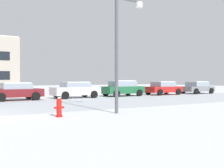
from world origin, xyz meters
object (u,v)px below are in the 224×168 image
at_px(parked_car_gray, 197,87).
at_px(parked_car_white, 75,90).
at_px(fire_hydrant, 59,107).
at_px(street_lamp, 121,42).
at_px(parked_car_maroon, 16,91).
at_px(parked_car_red, 163,88).
at_px(parked_car_green, 123,88).

bearing_deg(parked_car_gray, parked_car_white, 179.60).
bearing_deg(parked_car_gray, fire_hydrant, -152.29).
xyz_separation_m(street_lamp, parked_car_white, (2.42, 11.01, -2.69)).
xyz_separation_m(street_lamp, parked_car_maroon, (-2.57, 10.95, -2.71)).
height_order(parked_car_white, parked_car_gray, parked_car_white).
bearing_deg(fire_hydrant, parked_car_white, 63.19).
bearing_deg(parked_car_red, fire_hydrant, -144.93).
xyz_separation_m(fire_hydrant, parked_car_maroon, (0.49, 10.78, 0.28)).
bearing_deg(parked_car_green, parked_car_white, -177.80).
xyz_separation_m(parked_car_maroon, parked_car_white, (4.98, 0.06, 0.02)).
height_order(street_lamp, parked_car_maroon, street_lamp).
distance_m(fire_hydrant, parked_car_green, 15.20).
relative_size(street_lamp, parked_car_white, 1.33).
distance_m(fire_hydrant, parked_car_maroon, 10.79).
relative_size(fire_hydrant, parked_car_gray, 0.21).
bearing_deg(parked_car_maroon, parked_car_green, 1.43).
bearing_deg(parked_car_white, parked_car_gray, -0.40).
bearing_deg(street_lamp, parked_car_green, 56.53).
height_order(parked_car_maroon, parked_car_gray, parked_car_gray).
bearing_deg(parked_car_white, fire_hydrant, -116.81).
bearing_deg(parked_car_white, parked_car_green, 2.20).
relative_size(fire_hydrant, parked_car_white, 0.20).
distance_m(parked_car_white, parked_car_gray, 14.95).
height_order(street_lamp, parked_car_green, street_lamp).
distance_m(parked_car_maroon, parked_car_green, 9.97).
bearing_deg(parked_car_gray, parked_car_green, 178.30).
xyz_separation_m(fire_hydrant, parked_car_green, (10.46, 11.02, 0.33)).
bearing_deg(street_lamp, parked_car_red, 41.65).
relative_size(parked_car_white, parked_car_gray, 1.03).
xyz_separation_m(parked_car_white, parked_car_green, (4.98, 0.19, 0.04)).
bearing_deg(parked_car_white, street_lamp, -102.39).
xyz_separation_m(street_lamp, parked_car_green, (7.40, 11.20, -2.65)).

